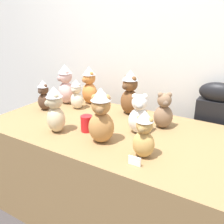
# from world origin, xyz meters

# --- Properties ---
(wall_back) EXTENTS (7.00, 0.08, 2.60)m
(wall_back) POSITION_xyz_m (0.00, 0.96, 1.30)
(wall_back) COLOR silver
(wall_back) RESTS_ON ground_plane
(display_table) EXTENTS (1.76, 0.91, 0.72)m
(display_table) POSITION_xyz_m (0.00, 0.25, 0.36)
(display_table) COLOR olive
(display_table) RESTS_ON ground_plane
(instrument_case) EXTENTS (0.28, 0.13, 1.00)m
(instrument_case) POSITION_xyz_m (0.57, 0.84, 0.50)
(instrument_case) COLOR black
(instrument_case) RESTS_ON ground_plane
(teddy_bear_chestnut) EXTENTS (0.20, 0.18, 0.35)m
(teddy_bear_chestnut) POSITION_xyz_m (-0.03, 0.56, 0.89)
(teddy_bear_chestnut) COLOR brown
(teddy_bear_chestnut) RESTS_ON display_table
(teddy_bear_ginger) EXTENTS (0.18, 0.17, 0.33)m
(teddy_bear_ginger) POSITION_xyz_m (-0.45, 0.61, 0.88)
(teddy_bear_ginger) COLOR #D17F3D
(teddy_bear_ginger) RESTS_ON display_table
(teddy_bear_mocha) EXTENTS (0.17, 0.16, 0.26)m
(teddy_bear_mocha) POSITION_xyz_m (0.30, 0.44, 0.84)
(teddy_bear_mocha) COLOR #7F6047
(teddy_bear_mocha) RESTS_ON display_table
(teddy_bear_cream) EXTENTS (0.12, 0.10, 0.25)m
(teddy_bear_cream) POSITION_xyz_m (-0.46, 0.44, 0.84)
(teddy_bear_cream) COLOR beige
(teddy_bear_cream) RESTS_ON display_table
(teddy_bear_sand) EXTENTS (0.18, 0.18, 0.31)m
(teddy_bear_sand) POSITION_xyz_m (-0.29, 0.01, 0.88)
(teddy_bear_sand) COLOR #CCB78E
(teddy_bear_sand) RESTS_ON display_table
(teddy_bear_snow) EXTENTS (0.18, 0.17, 0.27)m
(teddy_bear_snow) POSITION_xyz_m (0.19, 0.28, 0.85)
(teddy_bear_snow) COLOR white
(teddy_bear_snow) RESTS_ON display_table
(teddy_bear_honey) EXTENTS (0.13, 0.11, 0.27)m
(teddy_bear_honey) POSITION_xyz_m (0.34, 0.02, 0.86)
(teddy_bear_honey) COLOR tan
(teddy_bear_honey) RESTS_ON display_table
(teddy_bear_caramel) EXTENTS (0.20, 0.19, 0.35)m
(teddy_bear_caramel) POSITION_xyz_m (0.05, 0.04, 0.89)
(teddy_bear_caramel) COLOR #B27A42
(teddy_bear_caramel) RESTS_ON display_table
(teddy_bear_cocoa) EXTENTS (0.11, 0.10, 0.25)m
(teddy_bear_cocoa) POSITION_xyz_m (-0.67, 0.27, 0.85)
(teddy_bear_cocoa) COLOR #4C3323
(teddy_bear_cocoa) RESTS_ON display_table
(teddy_bear_blush) EXTENTS (0.20, 0.19, 0.34)m
(teddy_bear_blush) POSITION_xyz_m (-0.63, 0.50, 0.89)
(teddy_bear_blush) COLOR beige
(teddy_bear_blush) RESTS_ON display_table
(party_cup_red) EXTENTS (0.08, 0.08, 0.11)m
(party_cup_red) POSITION_xyz_m (-0.12, 0.12, 0.78)
(party_cup_red) COLOR red
(party_cup_red) RESTS_ON display_table
(name_card_front_left) EXTENTS (0.07, 0.01, 0.05)m
(name_card_front_left) POSITION_xyz_m (0.34, -0.09, 0.75)
(name_card_front_left) COLOR white
(name_card_front_left) RESTS_ON display_table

